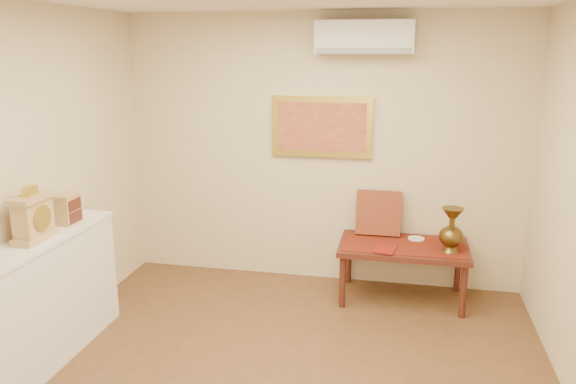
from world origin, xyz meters
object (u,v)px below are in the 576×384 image
(wooden_chest, at_px, (67,209))
(low_table, at_px, (403,251))
(display_ledge, at_px, (25,313))
(brass_urn_tall, at_px, (452,225))
(mantel_clock, at_px, (33,217))

(wooden_chest, xyz_separation_m, low_table, (2.67, 1.25, -0.62))
(wooden_chest, bearing_deg, display_ledge, -90.23)
(brass_urn_tall, xyz_separation_m, wooden_chest, (-3.09, -1.14, 0.30))
(brass_urn_tall, xyz_separation_m, display_ledge, (-3.09, -1.77, -0.31))
(wooden_chest, bearing_deg, brass_urn_tall, 20.25)
(display_ledge, xyz_separation_m, wooden_chest, (0.00, 0.63, 0.61))
(brass_urn_tall, xyz_separation_m, low_table, (-0.41, 0.11, -0.32))
(display_ledge, bearing_deg, brass_urn_tall, 29.74)
(wooden_chest, bearing_deg, low_table, 25.13)
(mantel_clock, height_order, wooden_chest, mantel_clock)
(mantel_clock, xyz_separation_m, wooden_chest, (-0.00, 0.42, -0.05))
(mantel_clock, distance_m, wooden_chest, 0.42)
(display_ledge, relative_size, wooden_chest, 8.28)
(brass_urn_tall, height_order, mantel_clock, mantel_clock)
(brass_urn_tall, distance_m, mantel_clock, 3.47)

